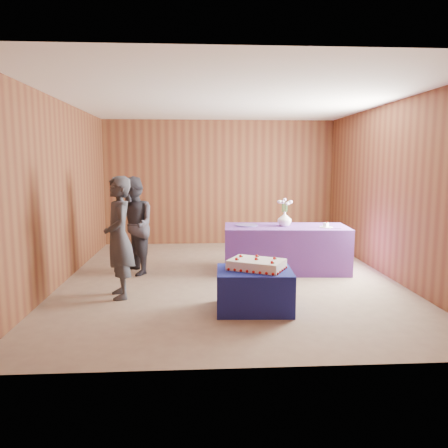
{
  "coord_description": "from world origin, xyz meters",
  "views": [
    {
      "loc": [
        -0.49,
        -6.58,
        1.78
      ],
      "look_at": [
        -0.08,
        0.1,
        0.84
      ],
      "focal_mm": 35.0,
      "sensor_mm": 36.0,
      "label": 1
    }
  ],
  "objects": [
    {
      "name": "guest_left",
      "position": [
        -1.52,
        -0.86,
        0.81
      ],
      "size": [
        0.55,
        0.68,
        1.61
      ],
      "primitive_type": "imported",
      "rotation": [
        0.0,
        0.0,
        -1.26
      ],
      "color": "#33353D",
      "rests_on": "ground"
    },
    {
      "name": "cake_slice",
      "position": [
        1.58,
        0.24,
        0.8
      ],
      "size": [
        0.1,
        0.1,
        0.09
      ],
      "rotation": [
        0.0,
        0.0,
        0.66
      ],
      "color": "silver",
      "rests_on": "plate"
    },
    {
      "name": "vase",
      "position": [
        0.94,
        0.44,
        0.87
      ],
      "size": [
        0.31,
        0.31,
        0.24
      ],
      "primitive_type": "imported",
      "rotation": [
        0.0,
        0.0,
        -0.48
      ],
      "color": "white",
      "rests_on": "serving_table"
    },
    {
      "name": "plate",
      "position": [
        1.58,
        0.25,
        0.76
      ],
      "size": [
        0.26,
        0.26,
        0.01
      ],
      "primitive_type": "cylinder",
      "rotation": [
        0.0,
        0.0,
        0.29
      ],
      "color": "white",
      "rests_on": "serving_table"
    },
    {
      "name": "flower_spray",
      "position": [
        0.94,
        0.44,
        1.15
      ],
      "size": [
        0.25,
        0.25,
        0.19
      ],
      "color": "#245A26",
      "rests_on": "vase"
    },
    {
      "name": "serving_table",
      "position": [
        0.97,
        0.42,
        0.38
      ],
      "size": [
        2.06,
        1.05,
        0.75
      ],
      "primitive_type": "cube",
      "rotation": [
        0.0,
        0.0,
        -0.07
      ],
      "color": "#57328B",
      "rests_on": "ground"
    },
    {
      "name": "platter",
      "position": [
        0.32,
        0.5,
        0.76
      ],
      "size": [
        0.39,
        0.39,
        0.02
      ],
      "primitive_type": "cylinder",
      "rotation": [
        0.0,
        0.0,
        -0.07
      ],
      "color": "#6353A7",
      "rests_on": "serving_table"
    },
    {
      "name": "cake_table",
      "position": [
        0.2,
        -1.48,
        0.25
      ],
      "size": [
        0.94,
        0.75,
        0.5
      ],
      "primitive_type": "cube",
      "rotation": [
        0.0,
        0.0,
        -0.06
      ],
      "color": "navy",
      "rests_on": "ground"
    },
    {
      "name": "room_shell",
      "position": [
        0.0,
        0.0,
        1.8
      ],
      "size": [
        5.04,
        6.04,
        2.72
      ],
      "color": "brown",
      "rests_on": "ground"
    },
    {
      "name": "knife",
      "position": [
        1.65,
        0.1,
        0.75
      ],
      "size": [
        0.26,
        0.06,
        0.0
      ],
      "primitive_type": "cube",
      "rotation": [
        0.0,
        0.0,
        -0.13
      ],
      "color": "#BABABF",
      "rests_on": "serving_table"
    },
    {
      "name": "sheet_cake",
      "position": [
        0.23,
        -1.44,
        0.56
      ],
      "size": [
        0.79,
        0.71,
        0.15
      ],
      "rotation": [
        0.0,
        0.0,
        -0.49
      ],
      "color": "silver",
      "rests_on": "cake_table"
    },
    {
      "name": "guest_right",
      "position": [
        -1.51,
        0.36,
        0.79
      ],
      "size": [
        0.88,
        0.95,
        1.57
      ],
      "primitive_type": "imported",
      "rotation": [
        0.0,
        0.0,
        -1.08
      ],
      "color": "#35343F",
      "rests_on": "ground"
    },
    {
      "name": "ground",
      "position": [
        0.0,
        0.0,
        0.0
      ],
      "size": [
        6.0,
        6.0,
        0.0
      ],
      "primitive_type": "plane",
      "color": "gray",
      "rests_on": "ground"
    }
  ]
}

